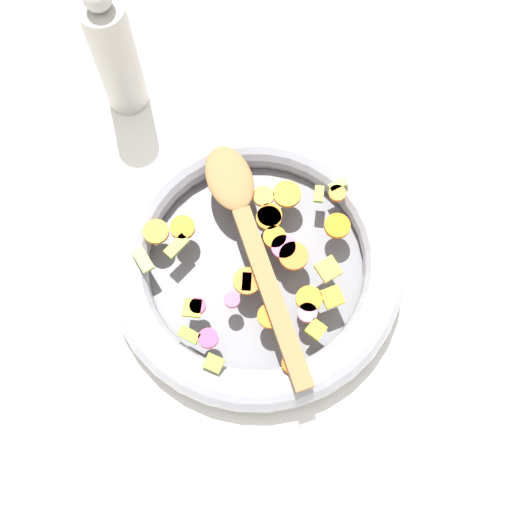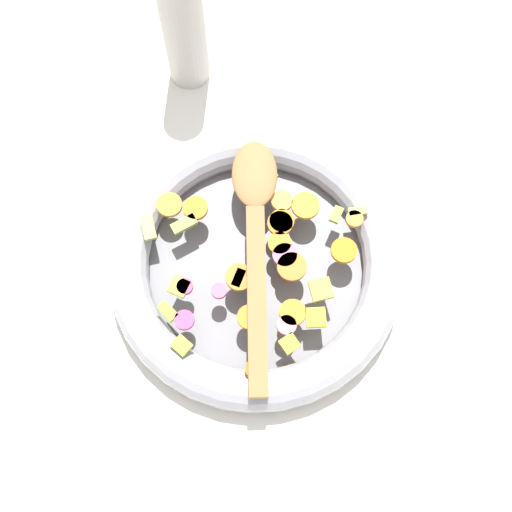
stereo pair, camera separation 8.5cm
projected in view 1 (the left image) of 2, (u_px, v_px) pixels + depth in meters
The scene contains 5 objects.
ground_plane at pixel (256, 269), 0.90m from camera, with size 4.00×4.00×0.00m, color silver.
skillet at pixel (256, 263), 0.88m from camera, with size 0.36×0.36×0.05m.
chopped_vegetables at pixel (262, 256), 0.85m from camera, with size 0.28×0.26×0.01m.
wooden_spoon at pixel (250, 235), 0.85m from camera, with size 0.28×0.22×0.01m.
pepper_mill at pixel (115, 54), 0.88m from camera, with size 0.06×0.06×0.22m.
Camera 1 is at (-0.26, -0.09, 0.86)m, focal length 50.00 mm.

